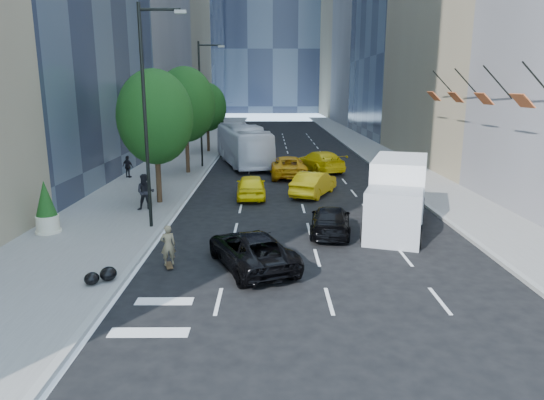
{
  "coord_description": "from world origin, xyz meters",
  "views": [
    {
      "loc": [
        -0.88,
        -18.15,
        6.57
      ],
      "look_at": [
        -0.77,
        3.23,
        1.6
      ],
      "focal_mm": 32.0,
      "sensor_mm": 36.0,
      "label": 1
    }
  ],
  "objects_px": {
    "city_bus": "(243,145)",
    "black_sedan_lincoln": "(251,250)",
    "skateboarder": "(168,248)",
    "box_truck": "(398,194)",
    "black_sedan_mercedes": "(330,220)",
    "planter_shrub": "(46,208)"
  },
  "relations": [
    {
      "from": "city_bus",
      "to": "black_sedan_lincoln",
      "type": "bearing_deg",
      "value": -99.89
    },
    {
      "from": "black_sedan_lincoln",
      "to": "box_truck",
      "type": "height_order",
      "value": "box_truck"
    },
    {
      "from": "black_sedan_lincoln",
      "to": "planter_shrub",
      "type": "xyz_separation_m",
      "value": [
        -9.37,
        4.0,
        0.62
      ]
    },
    {
      "from": "skateboarder",
      "to": "planter_shrub",
      "type": "xyz_separation_m",
      "value": [
        -6.28,
        4.05,
        0.53
      ]
    },
    {
      "from": "black_sedan_mercedes",
      "to": "planter_shrub",
      "type": "relative_size",
      "value": 1.82
    },
    {
      "from": "black_sedan_lincoln",
      "to": "black_sedan_mercedes",
      "type": "xyz_separation_m",
      "value": [
        3.48,
        4.24,
        -0.05
      ]
    },
    {
      "from": "skateboarder",
      "to": "box_truck",
      "type": "relative_size",
      "value": 0.21
    },
    {
      "from": "black_sedan_lincoln",
      "to": "black_sedan_mercedes",
      "type": "relative_size",
      "value": 1.12
    },
    {
      "from": "city_bus",
      "to": "box_truck",
      "type": "bearing_deg",
      "value": -80.7
    },
    {
      "from": "skateboarder",
      "to": "black_sedan_lincoln",
      "type": "distance_m",
      "value": 3.09
    },
    {
      "from": "skateboarder",
      "to": "city_bus",
      "type": "relative_size",
      "value": 0.13
    },
    {
      "from": "black_sedan_lincoln",
      "to": "planter_shrub",
      "type": "height_order",
      "value": "planter_shrub"
    },
    {
      "from": "skateboarder",
      "to": "box_truck",
      "type": "height_order",
      "value": "box_truck"
    },
    {
      "from": "black_sedan_lincoln",
      "to": "box_truck",
      "type": "xyz_separation_m",
      "value": [
        6.77,
        5.29,
        0.97
      ]
    },
    {
      "from": "skateboarder",
      "to": "black_sedan_lincoln",
      "type": "height_order",
      "value": "skateboarder"
    },
    {
      "from": "planter_shrub",
      "to": "black_sedan_mercedes",
      "type": "bearing_deg",
      "value": 1.09
    },
    {
      "from": "skateboarder",
      "to": "city_bus",
      "type": "xyz_separation_m",
      "value": [
        1.45,
        25.24,
        0.93
      ]
    },
    {
      "from": "black_sedan_mercedes",
      "to": "planter_shrub",
      "type": "distance_m",
      "value": 12.86
    },
    {
      "from": "city_bus",
      "to": "planter_shrub",
      "type": "height_order",
      "value": "city_bus"
    },
    {
      "from": "city_bus",
      "to": "planter_shrub",
      "type": "relative_size",
      "value": 5.07
    },
    {
      "from": "black_sedan_lincoln",
      "to": "planter_shrub",
      "type": "relative_size",
      "value": 2.04
    },
    {
      "from": "skateboarder",
      "to": "box_truck",
      "type": "xyz_separation_m",
      "value": [
        9.86,
        5.34,
        0.88
      ]
    }
  ]
}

